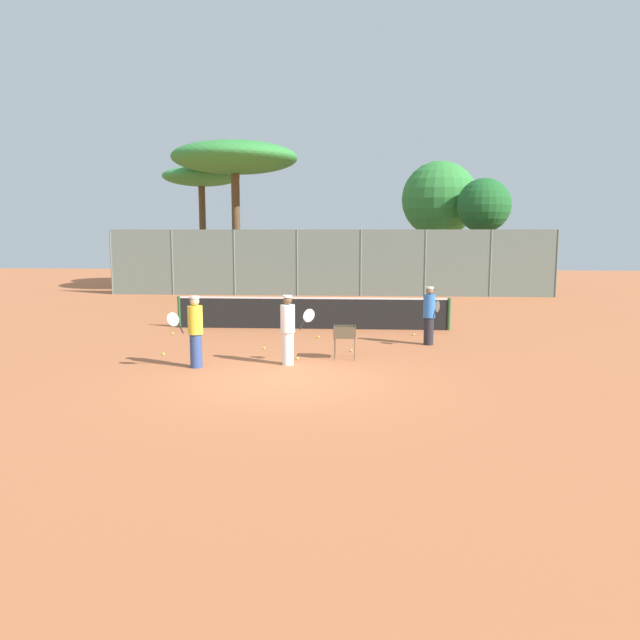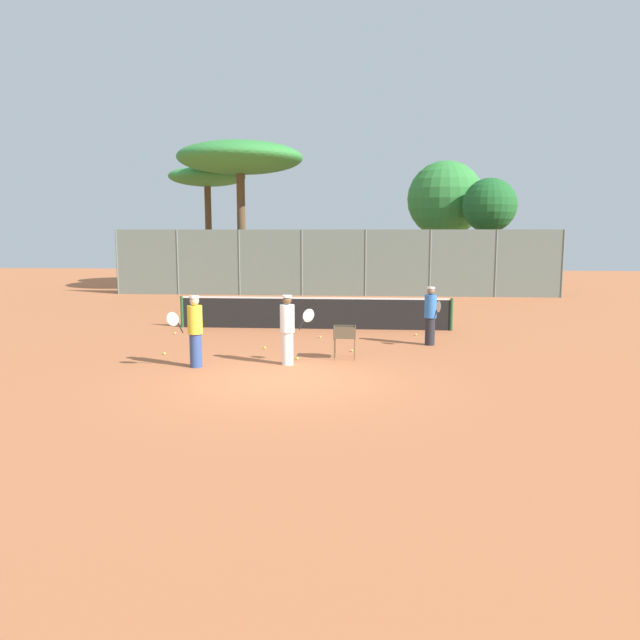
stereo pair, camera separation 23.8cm
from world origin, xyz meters
name	(u,v)px [view 1 (the left image)]	position (x,y,z in m)	size (l,w,h in m)	color
ground_plane	(286,381)	(0.00, 0.00, 0.00)	(80.00, 80.00, 0.00)	#B7663D
tennis_net	(312,312)	(0.00, 7.43, 0.56)	(9.18, 0.10, 1.07)	#26592D
back_fence	(329,263)	(0.00, 18.27, 1.67)	(22.61, 0.08, 3.34)	slate
tree_0	(235,159)	(-5.13, 20.40, 7.05)	(6.69, 6.69, 7.95)	brown
tree_1	(440,200)	(6.11, 23.66, 5.03)	(4.34, 4.34, 7.25)	brown
tree_2	(201,179)	(-7.86, 23.91, 6.33)	(4.55, 4.55, 7.03)	brown
tree_3	(484,206)	(8.08, 20.76, 4.56)	(2.85, 2.85, 6.03)	brown
player_white_outfit	(429,315)	(3.59, 4.70, 0.87)	(0.42, 0.87, 1.68)	#26262D
player_red_cap	(288,329)	(-0.15, 1.74, 0.89)	(0.87, 0.44, 1.72)	white
player_yellow_shirt	(195,331)	(-2.33, 1.27, 0.90)	(0.80, 0.60, 1.73)	#334C8C
ball_cart	(345,335)	(1.23, 2.49, 0.63)	(0.56, 0.41, 0.86)	brown
tennis_ball_0	(318,337)	(0.33, 5.65, 0.03)	(0.07, 0.07, 0.07)	#D1E54C
tennis_ball_1	(297,359)	(0.02, 2.32, 0.03)	(0.07, 0.07, 0.07)	#D1E54C
tennis_ball_2	(351,350)	(1.38, 3.50, 0.03)	(0.07, 0.07, 0.07)	#D1E54C
tennis_ball_3	(414,334)	(3.30, 6.30, 0.03)	(0.07, 0.07, 0.07)	#D1E54C
tennis_ball_4	(173,333)	(-4.34, 5.97, 0.03)	(0.07, 0.07, 0.07)	#D1E54C
tennis_ball_5	(164,354)	(-3.58, 2.69, 0.03)	(0.07, 0.07, 0.07)	#D1E54C
tennis_ball_6	(264,348)	(-1.06, 3.71, 0.03)	(0.07, 0.07, 0.07)	#D1E54C
parked_car	(387,279)	(3.06, 20.68, 0.66)	(4.20, 1.70, 1.60)	#B2B7BC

